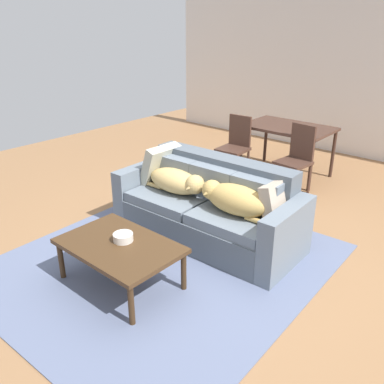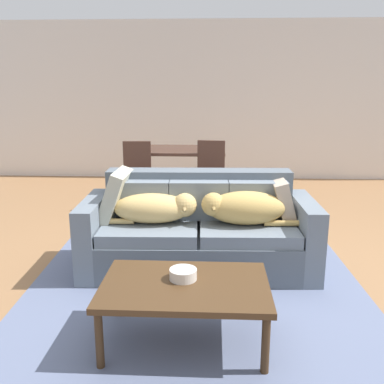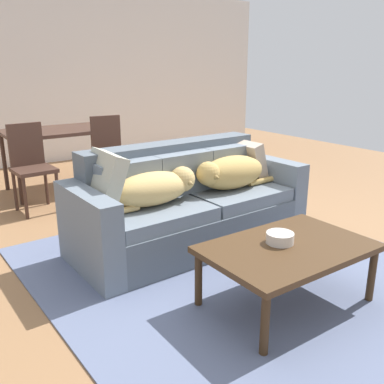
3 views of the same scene
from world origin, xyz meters
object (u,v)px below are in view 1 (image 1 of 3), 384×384
at_px(throw_pillow_by_left_arm, 160,164).
at_px(throw_pillow_by_right_arm, 276,202).
at_px(couch, 209,209).
at_px(coffee_table, 120,248).
at_px(dining_chair_near_right, 297,156).
at_px(dog_on_left_cushion, 178,181).
at_px(dining_table, 288,131).
at_px(dining_chair_near_left, 236,144).
at_px(bowl_on_coffee_table, 123,237).
at_px(dog_on_right_cushion, 234,199).

distance_m(throw_pillow_by_left_arm, throw_pillow_by_right_arm, 1.52).
relative_size(couch, throw_pillow_by_left_arm, 4.47).
bearing_deg(coffee_table, dining_chair_near_right, 87.54).
relative_size(dog_on_left_cushion, coffee_table, 0.80).
distance_m(dog_on_left_cushion, throw_pillow_by_right_arm, 1.14).
bearing_deg(dining_table, coffee_table, -84.96).
relative_size(throw_pillow_by_left_arm, dining_chair_near_left, 0.50).
xyz_separation_m(throw_pillow_by_left_arm, coffee_table, (0.72, -1.23, -0.29)).
height_order(bowl_on_coffee_table, dining_chair_near_left, dining_chair_near_left).
relative_size(dog_on_left_cushion, dining_chair_near_left, 0.92).
height_order(couch, throw_pillow_by_left_arm, throw_pillow_by_left_arm).
bearing_deg(throw_pillow_by_left_arm, couch, -1.84).
height_order(throw_pillow_by_left_arm, coffee_table, throw_pillow_by_left_arm).
bearing_deg(coffee_table, dog_on_right_cushion, 68.88).
bearing_deg(couch, throw_pillow_by_left_arm, 176.27).
relative_size(dog_on_left_cushion, dining_chair_near_right, 0.92).
relative_size(dog_on_right_cushion, bowl_on_coffee_table, 4.76).
bearing_deg(dining_chair_near_left, couch, -66.29).
relative_size(throw_pillow_by_right_arm, dining_chair_near_left, 0.41).
bearing_deg(dog_on_right_cushion, couch, 163.50).
bearing_deg(coffee_table, dog_on_left_cushion, 106.34).
height_order(bowl_on_coffee_table, dining_chair_near_right, dining_chair_near_right).
relative_size(couch, throw_pillow_by_right_arm, 5.48).
distance_m(throw_pillow_by_left_arm, dining_table, 2.31).
bearing_deg(dining_chair_near_right, dog_on_right_cushion, -74.71).
bearing_deg(couch, dog_on_left_cushion, -167.51).
relative_size(couch, bowl_on_coffee_table, 11.64).
height_order(dog_on_right_cushion, coffee_table, dog_on_right_cushion).
bearing_deg(bowl_on_coffee_table, throw_pillow_by_left_arm, 120.88).
xyz_separation_m(couch, dining_chair_near_left, (-0.86, 1.69, 0.18)).
height_order(coffee_table, dining_chair_near_right, dining_chair_near_right).
xyz_separation_m(coffee_table, dining_chair_near_left, (-0.82, 2.89, 0.14)).
bearing_deg(bowl_on_coffee_table, dog_on_right_cushion, 67.06).
distance_m(couch, dog_on_right_cushion, 0.48).
relative_size(throw_pillow_by_left_arm, dining_chair_near_right, 0.50).
distance_m(coffee_table, dining_table, 3.54).
distance_m(couch, throw_pillow_by_left_arm, 0.83).
bearing_deg(throw_pillow_by_left_arm, throw_pillow_by_right_arm, 1.89).
relative_size(dog_on_left_cushion, dog_on_right_cushion, 1.00).
distance_m(throw_pillow_by_right_arm, dining_chair_near_right, 1.84).
relative_size(bowl_on_coffee_table, dining_chair_near_right, 0.19).
relative_size(throw_pillow_by_right_arm, dining_chair_near_right, 0.41).
bearing_deg(coffee_table, throw_pillow_by_right_arm, 57.93).
xyz_separation_m(coffee_table, dining_chair_near_right, (0.13, 2.99, 0.14)).
bearing_deg(bowl_on_coffee_table, throw_pillow_by_right_arm, 56.17).
bearing_deg(throw_pillow_by_left_arm, coffee_table, -59.82).
xyz_separation_m(couch, bowl_on_coffee_table, (-0.06, -1.15, 0.11)).
bearing_deg(throw_pillow_by_right_arm, bowl_on_coffee_table, -123.83).
bearing_deg(dog_on_right_cushion, throw_pillow_by_right_arm, 23.01).
height_order(dining_table, dining_chair_near_left, dining_chair_near_left).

